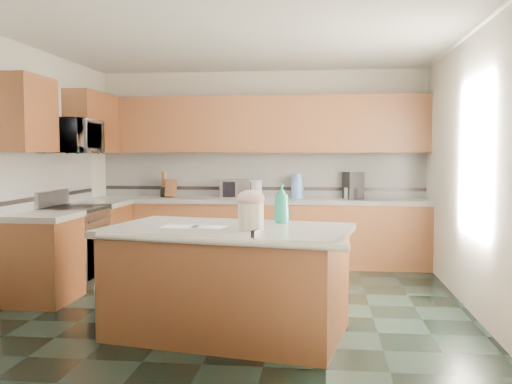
# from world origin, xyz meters

# --- Properties ---
(floor) EXTENTS (4.60, 4.60, 0.00)m
(floor) POSITION_xyz_m (0.00, 0.00, 0.00)
(floor) COLOR black
(floor) RESTS_ON ground
(ceiling) EXTENTS (4.60, 4.60, 0.00)m
(ceiling) POSITION_xyz_m (0.00, 0.00, 2.70)
(ceiling) COLOR white
(ceiling) RESTS_ON ground
(wall_back) EXTENTS (4.60, 0.04, 2.70)m
(wall_back) POSITION_xyz_m (0.00, 2.32, 1.35)
(wall_back) COLOR silver
(wall_back) RESTS_ON ground
(wall_front) EXTENTS (4.60, 0.04, 2.70)m
(wall_front) POSITION_xyz_m (0.00, -2.32, 1.35)
(wall_front) COLOR silver
(wall_front) RESTS_ON ground
(wall_left) EXTENTS (0.04, 4.60, 2.70)m
(wall_left) POSITION_xyz_m (-2.32, 0.00, 1.35)
(wall_left) COLOR silver
(wall_left) RESTS_ON ground
(wall_right) EXTENTS (0.04, 4.60, 2.70)m
(wall_right) POSITION_xyz_m (2.32, 0.00, 1.35)
(wall_right) COLOR silver
(wall_right) RESTS_ON ground
(back_base_cab) EXTENTS (4.60, 0.60, 0.86)m
(back_base_cab) POSITION_xyz_m (0.00, 2.00, 0.43)
(back_base_cab) COLOR #3D1C0C
(back_base_cab) RESTS_ON ground
(back_countertop) EXTENTS (4.60, 0.64, 0.06)m
(back_countertop) POSITION_xyz_m (0.00, 2.00, 0.89)
(back_countertop) COLOR white
(back_countertop) RESTS_ON back_base_cab
(back_upper_cab) EXTENTS (4.60, 0.33, 0.78)m
(back_upper_cab) POSITION_xyz_m (0.00, 2.13, 1.94)
(back_upper_cab) COLOR #3D1C0C
(back_upper_cab) RESTS_ON wall_back
(back_backsplash) EXTENTS (4.60, 0.02, 0.63)m
(back_backsplash) POSITION_xyz_m (0.00, 2.29, 1.24)
(back_backsplash) COLOR silver
(back_backsplash) RESTS_ON back_countertop
(back_accent_band) EXTENTS (4.60, 0.01, 0.05)m
(back_accent_band) POSITION_xyz_m (0.00, 2.28, 1.04)
(back_accent_band) COLOR black
(back_accent_band) RESTS_ON back_countertop
(left_base_cab_rear) EXTENTS (0.60, 0.82, 0.86)m
(left_base_cab_rear) POSITION_xyz_m (-2.00, 1.29, 0.43)
(left_base_cab_rear) COLOR #3D1C0C
(left_base_cab_rear) RESTS_ON ground
(left_counter_rear) EXTENTS (0.64, 0.82, 0.06)m
(left_counter_rear) POSITION_xyz_m (-2.00, 1.29, 0.89)
(left_counter_rear) COLOR white
(left_counter_rear) RESTS_ON left_base_cab_rear
(left_base_cab_front) EXTENTS (0.60, 0.72, 0.86)m
(left_base_cab_front) POSITION_xyz_m (-2.00, -0.24, 0.43)
(left_base_cab_front) COLOR #3D1C0C
(left_base_cab_front) RESTS_ON ground
(left_counter_front) EXTENTS (0.64, 0.72, 0.06)m
(left_counter_front) POSITION_xyz_m (-2.00, -0.24, 0.89)
(left_counter_front) COLOR white
(left_counter_front) RESTS_ON left_base_cab_front
(left_backsplash) EXTENTS (0.02, 2.30, 0.63)m
(left_backsplash) POSITION_xyz_m (-2.29, 0.55, 1.24)
(left_backsplash) COLOR silver
(left_backsplash) RESTS_ON wall_left
(left_accent_band) EXTENTS (0.01, 2.30, 0.05)m
(left_accent_band) POSITION_xyz_m (-2.28, 0.55, 1.04)
(left_accent_band) COLOR black
(left_accent_band) RESTS_ON wall_left
(left_upper_cab_rear) EXTENTS (0.33, 1.09, 0.78)m
(left_upper_cab_rear) POSITION_xyz_m (-2.13, 1.42, 1.94)
(left_upper_cab_rear) COLOR #3D1C0C
(left_upper_cab_rear) RESTS_ON wall_left
(left_upper_cab_front) EXTENTS (0.33, 0.72, 0.78)m
(left_upper_cab_front) POSITION_xyz_m (-2.13, -0.24, 1.94)
(left_upper_cab_front) COLOR #3D1C0C
(left_upper_cab_front) RESTS_ON wall_left
(range_body) EXTENTS (0.60, 0.76, 0.88)m
(range_body) POSITION_xyz_m (-2.00, 0.50, 0.44)
(range_body) COLOR #B7B7BC
(range_body) RESTS_ON ground
(range_oven_door) EXTENTS (0.02, 0.68, 0.55)m
(range_oven_door) POSITION_xyz_m (-1.71, 0.50, 0.40)
(range_oven_door) COLOR black
(range_oven_door) RESTS_ON range_body
(range_cooktop) EXTENTS (0.62, 0.78, 0.04)m
(range_cooktop) POSITION_xyz_m (-2.00, 0.50, 0.90)
(range_cooktop) COLOR black
(range_cooktop) RESTS_ON range_body
(range_handle) EXTENTS (0.02, 0.66, 0.02)m
(range_handle) POSITION_xyz_m (-1.68, 0.50, 0.78)
(range_handle) COLOR #B7B7BC
(range_handle) RESTS_ON range_body
(range_backguard) EXTENTS (0.06, 0.76, 0.18)m
(range_backguard) POSITION_xyz_m (-2.26, 0.50, 1.02)
(range_backguard) COLOR #B7B7BC
(range_backguard) RESTS_ON range_body
(microwave) EXTENTS (0.50, 0.73, 0.41)m
(microwave) POSITION_xyz_m (-2.00, 0.50, 1.73)
(microwave) COLOR #B7B7BC
(microwave) RESTS_ON wall_left
(island_base) EXTENTS (2.06, 1.42, 0.86)m
(island_base) POSITION_xyz_m (0.07, -1.07, 0.43)
(island_base) COLOR #3D1C0C
(island_base) RESTS_ON ground
(island_top) EXTENTS (2.18, 1.53, 0.06)m
(island_top) POSITION_xyz_m (0.07, -1.07, 0.89)
(island_top) COLOR white
(island_top) RESTS_ON island_base
(island_bullnose) EXTENTS (1.97, 0.43, 0.06)m
(island_bullnose) POSITION_xyz_m (0.07, -1.66, 0.89)
(island_bullnose) COLOR white
(island_bullnose) RESTS_ON island_base
(treat_jar) EXTENTS (0.23, 0.23, 0.22)m
(treat_jar) POSITION_xyz_m (0.29, -1.24, 1.03)
(treat_jar) COLOR beige
(treat_jar) RESTS_ON island_top
(treat_jar_lid) EXTENTS (0.23, 0.23, 0.14)m
(treat_jar_lid) POSITION_xyz_m (0.29, -1.24, 1.17)
(treat_jar_lid) COLOR #C99899
(treat_jar_lid) RESTS_ON treat_jar
(treat_jar_knob) EXTENTS (0.07, 0.03, 0.03)m
(treat_jar_knob) POSITION_xyz_m (0.29, -1.24, 1.22)
(treat_jar_knob) COLOR tan
(treat_jar_knob) RESTS_ON treat_jar_lid
(treat_jar_knob_end_l) EXTENTS (0.04, 0.04, 0.04)m
(treat_jar_knob_end_l) POSITION_xyz_m (0.25, -1.24, 1.22)
(treat_jar_knob_end_l) COLOR tan
(treat_jar_knob_end_l) RESTS_ON treat_jar_lid
(treat_jar_knob_end_r) EXTENTS (0.04, 0.04, 0.04)m
(treat_jar_knob_end_r) POSITION_xyz_m (0.33, -1.24, 1.22)
(treat_jar_knob_end_r) COLOR tan
(treat_jar_knob_end_r) RESTS_ON treat_jar_lid
(soap_bottle_island) EXTENTS (0.17, 0.17, 0.35)m
(soap_bottle_island) POSITION_xyz_m (0.51, -0.75, 1.10)
(soap_bottle_island) COLOR #209078
(soap_bottle_island) RESTS_ON island_top
(paper_sheet_a) EXTENTS (0.33, 0.27, 0.00)m
(paper_sheet_a) POSITION_xyz_m (-0.08, -1.10, 0.92)
(paper_sheet_a) COLOR white
(paper_sheet_a) RESTS_ON island_top
(paper_sheet_b) EXTENTS (0.31, 0.24, 0.00)m
(paper_sheet_b) POSITION_xyz_m (-0.33, -1.11, 0.92)
(paper_sheet_b) COLOR white
(paper_sheet_b) RESTS_ON island_top
(clamp_body) EXTENTS (0.06, 0.11, 0.09)m
(clamp_body) POSITION_xyz_m (0.38, -1.64, 0.93)
(clamp_body) COLOR black
(clamp_body) RESTS_ON island_top
(clamp_handle) EXTENTS (0.02, 0.07, 0.02)m
(clamp_handle) POSITION_xyz_m (0.38, -1.70, 0.91)
(clamp_handle) COLOR black
(clamp_handle) RESTS_ON island_top
(knife_block) EXTENTS (0.14, 0.19, 0.27)m
(knife_block) POSITION_xyz_m (-1.26, 2.05, 1.04)
(knife_block) COLOR #472814
(knife_block) RESTS_ON back_countertop
(utensil_crock) EXTENTS (0.12, 0.12, 0.15)m
(utensil_crock) POSITION_xyz_m (-1.36, 2.08, 0.99)
(utensil_crock) COLOR black
(utensil_crock) RESTS_ON back_countertop
(utensil_bundle) EXTENTS (0.07, 0.07, 0.22)m
(utensil_bundle) POSITION_xyz_m (-1.36, 2.08, 1.17)
(utensil_bundle) COLOR #472814
(utensil_bundle) RESTS_ON utensil_crock
(toaster_oven) EXTENTS (0.50, 0.40, 0.25)m
(toaster_oven) POSITION_xyz_m (-0.29, 2.05, 1.05)
(toaster_oven) COLOR #B7B7BC
(toaster_oven) RESTS_ON back_countertop
(toaster_oven_door) EXTENTS (0.40, 0.01, 0.21)m
(toaster_oven_door) POSITION_xyz_m (-0.29, 1.91, 1.05)
(toaster_oven_door) COLOR black
(toaster_oven_door) RESTS_ON toaster_oven
(paper_towel) EXTENTS (0.11, 0.11, 0.25)m
(paper_towel) POSITION_xyz_m (-0.02, 2.10, 1.04)
(paper_towel) COLOR white
(paper_towel) RESTS_ON back_countertop
(paper_towel_base) EXTENTS (0.16, 0.16, 0.01)m
(paper_towel_base) POSITION_xyz_m (-0.02, 2.10, 0.93)
(paper_towel_base) COLOR #B7B7BC
(paper_towel_base) RESTS_ON back_countertop
(water_jug) EXTENTS (0.18, 0.18, 0.30)m
(water_jug) POSITION_xyz_m (0.53, 2.06, 1.07)
(water_jug) COLOR #5680CA
(water_jug) RESTS_ON back_countertop
(water_jug_neck) EXTENTS (0.08, 0.08, 0.04)m
(water_jug_neck) POSITION_xyz_m (0.53, 2.06, 1.24)
(water_jug_neck) COLOR #5680CA
(water_jug_neck) RESTS_ON water_jug
(coffee_maker) EXTENTS (0.29, 0.31, 0.37)m
(coffee_maker) POSITION_xyz_m (1.29, 2.08, 1.10)
(coffee_maker) COLOR black
(coffee_maker) RESTS_ON back_countertop
(coffee_carafe) EXTENTS (0.15, 0.15, 0.15)m
(coffee_carafe) POSITION_xyz_m (1.29, 2.03, 1.00)
(coffee_carafe) COLOR black
(coffee_carafe) RESTS_ON back_countertop
(soap_bottle_back) EXTENTS (0.13, 0.13, 0.23)m
(soap_bottle_back) POSITION_xyz_m (1.23, 2.05, 1.03)
(soap_bottle_back) COLOR white
(soap_bottle_back) RESTS_ON back_countertop
(soap_back_cap) EXTENTS (0.02, 0.02, 0.03)m
(soap_back_cap) POSITION_xyz_m (1.23, 2.05, 1.16)
(soap_back_cap) COLOR red
(soap_back_cap) RESTS_ON soap_bottle_back
(window_light_proxy) EXTENTS (0.02, 1.40, 1.10)m
(window_light_proxy) POSITION_xyz_m (2.29, -0.20, 1.50)
(window_light_proxy) COLOR white
(window_light_proxy) RESTS_ON wall_right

